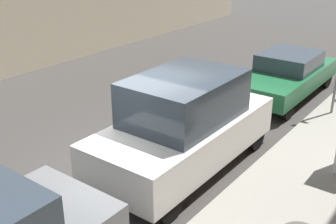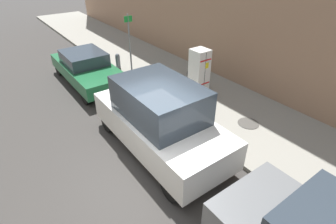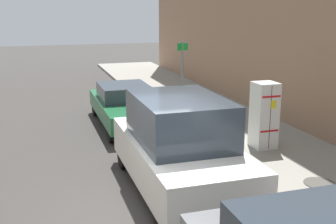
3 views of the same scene
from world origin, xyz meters
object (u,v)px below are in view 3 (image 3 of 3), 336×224
Objects in this scene: trash_bag at (264,125)px; parked_sedan_green at (125,105)px; street_sign_post at (182,78)px; parked_van_white at (179,146)px; discarded_refrigerator at (264,115)px; fire_hydrant at (169,104)px.

parked_sedan_green reaches higher than trash_bag.
street_sign_post is 0.60× the size of parked_van_white.
trash_bag is 4.66m from parked_sedan_green.
discarded_refrigerator is 0.40× the size of parked_van_white.
parked_sedan_green is (3.87, -2.58, 0.35)m from trash_bag.
discarded_refrigerator is 4.95m from parked_sedan_green.
fire_hydrant is 6.36m from parked_van_white.
parked_van_white is (1.71, 6.10, 0.52)m from fire_hydrant.
trash_bag is (-0.77, -1.27, -0.68)m from discarded_refrigerator.
street_sign_post is 5.15m from parked_van_white.
street_sign_post is 2.17m from parked_sedan_green.
fire_hydrant is 3.72m from trash_bag.
trash_bag is (-2.11, 1.74, -1.31)m from street_sign_post.
street_sign_post reaches higher than parked_van_white.
trash_bag is at bearing 140.53° from street_sign_post.
parked_van_white reaches higher than fire_hydrant.
fire_hydrant is 0.16× the size of parked_van_white.
trash_bag is at bearing 146.31° from parked_sedan_green.
street_sign_post is 1.74m from fire_hydrant.
discarded_refrigerator is 0.66× the size of street_sign_post.
street_sign_post is 3.71× the size of fire_hydrant.
parked_van_white reaches higher than discarded_refrigerator.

